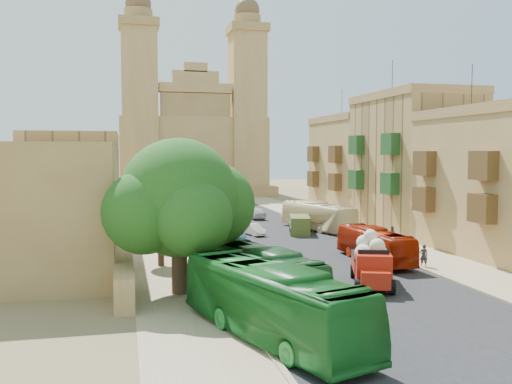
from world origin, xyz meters
name	(u,v)px	position (x,y,z in m)	size (l,w,h in m)	color
ground	(368,302)	(0.00, 0.00, 0.00)	(260.00, 260.00, 0.00)	brown
road_surface	(247,228)	(0.00, 30.00, 0.01)	(14.00, 140.00, 0.01)	black
sidewalk_east	(333,225)	(9.50, 30.00, 0.01)	(5.00, 140.00, 0.01)	#968362
sidewalk_west	(154,231)	(-9.50, 30.00, 0.01)	(5.00, 140.00, 0.01)	#968362
kerb_east	(311,225)	(7.00, 30.00, 0.06)	(0.25, 140.00, 0.12)	#968362
kerb_west	(180,229)	(-7.00, 30.00, 0.06)	(0.25, 140.00, 0.12)	#968362
townhouse_b	(502,181)	(15.95, 11.00, 5.66)	(9.00, 14.00, 14.90)	#A17C48
townhouse_c	(412,161)	(15.95, 25.00, 6.91)	(9.00, 14.00, 17.40)	#AB844D
townhouse_d	(357,166)	(15.95, 39.00, 6.16)	(9.00, 14.00, 15.90)	#A17C48
west_wall	(124,237)	(-12.50, 20.00, 0.90)	(1.00, 40.00, 1.80)	#A17C48
west_building_low	(48,200)	(-18.00, 18.00, 4.20)	(10.00, 28.00, 8.40)	olive
west_building_mid	(76,176)	(-18.00, 44.00, 5.00)	(10.00, 22.00, 10.00)	#AB844D
church	(192,143)	(0.00, 78.61, 9.52)	(28.00, 22.50, 36.30)	#A17C48
ficus_tree	(180,202)	(-9.42, 4.01, 5.11)	(8.65, 7.95, 8.65)	#3B291D
street_tree_a	(161,223)	(-10.00, 12.00, 3.00)	(2.92, 2.92, 4.49)	#3B291D
street_tree_b	(152,206)	(-10.00, 24.00, 3.01)	(2.93, 2.93, 4.51)	#3B291D
street_tree_c	(146,194)	(-10.00, 36.00, 3.29)	(3.20, 3.20, 4.92)	#3B291D
street_tree_d	(143,186)	(-10.00, 48.00, 3.49)	(3.39, 3.39, 5.21)	#3B291D
red_truck	(372,262)	(1.66, 3.29, 1.42)	(3.73, 5.83, 3.22)	#AB1D0D
olive_pickup	(300,225)	(4.00, 24.63, 0.84)	(2.81, 4.47, 1.71)	#4A5821
bus_green_south	(271,302)	(-6.50, -4.62, 1.58)	(2.66, 11.35, 3.16)	#166721
bus_green_north	(264,273)	(-5.23, 1.83, 1.38)	(2.32, 9.93, 2.77)	#225F2B
bus_red_east	(375,245)	(4.96, 9.97, 1.21)	(2.03, 8.69, 2.42)	#921803
bus_cream_east	(318,216)	(6.50, 26.61, 1.42)	(2.39, 10.23, 2.85)	beige
car_blue_a	(238,238)	(-2.97, 19.90, 0.55)	(1.29, 3.22, 1.10)	#4571AA
car_white_a	(254,230)	(-0.51, 24.69, 0.54)	(1.14, 3.27, 1.08)	white
car_cream	(300,224)	(5.00, 27.65, 0.56)	(1.86, 4.04, 1.12)	beige
car_dkblue	(200,209)	(-2.93, 44.74, 0.55)	(1.54, 3.79, 1.10)	#121357
car_white_b	(255,213)	(2.53, 37.51, 0.69)	(1.64, 4.06, 1.38)	silver
car_blue_b	(182,202)	(-4.23, 54.66, 0.62)	(1.31, 3.74, 1.23)	#3F6EAF
pedestrian_a	(424,256)	(7.50, 7.61, 0.77)	(0.56, 0.37, 1.54)	#27252C
pedestrian_c	(392,236)	(9.55, 16.42, 0.81)	(0.95, 0.40, 1.63)	#3B3B40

